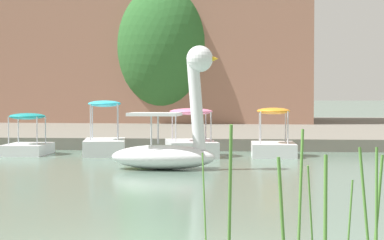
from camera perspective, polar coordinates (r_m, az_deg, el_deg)
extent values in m
cube|color=#6B665B|center=(37.83, 4.06, -0.62)|extent=(117.40, 26.52, 0.40)
ellipsoid|color=white|center=(18.49, -2.22, -2.84)|extent=(2.61, 1.28, 0.60)
cylinder|color=white|center=(18.30, 0.32, 1.18)|extent=(0.48, 0.31, 2.25)
sphere|color=white|center=(18.32, 0.59, 4.68)|extent=(0.67, 0.67, 0.65)
cone|color=yellow|center=(18.29, 1.40, 4.68)|extent=(0.40, 0.37, 0.36)
cube|color=white|center=(18.47, -2.85, 0.44)|extent=(1.26, 1.06, 0.08)
cylinder|color=silver|center=(18.03, -3.12, -0.79)|extent=(0.04, 0.04, 0.76)
cylinder|color=silver|center=(18.93, -2.60, -0.67)|extent=(0.04, 0.04, 0.76)
cube|color=white|center=(22.70, 6.20, -2.24)|extent=(1.39, 2.08, 0.40)
ellipsoid|color=orange|center=(22.65, 6.21, 0.69)|extent=(1.05, 1.34, 0.20)
cylinder|color=#B7B7BF|center=(23.17, 5.16, -0.47)|extent=(0.04, 0.04, 0.96)
cylinder|color=#B7B7BF|center=(23.21, 7.13, -0.48)|extent=(0.04, 0.04, 0.96)
cylinder|color=#B7B7BF|center=(22.13, 5.25, -0.58)|extent=(0.04, 0.04, 0.96)
cylinder|color=#B7B7BF|center=(22.17, 7.31, -0.58)|extent=(0.04, 0.04, 0.96)
cube|color=white|center=(22.55, -0.06, -2.17)|extent=(1.86, 2.59, 0.47)
ellipsoid|color=pink|center=(22.50, -0.06, 0.65)|extent=(1.58, 1.71, 0.20)
cylinder|color=#B7B7BF|center=(23.05, -1.51, -0.41)|extent=(0.04, 0.04, 0.88)
cylinder|color=#B7B7BF|center=(23.16, 1.05, -0.40)|extent=(0.04, 0.04, 0.88)
cylinder|color=#B7B7BF|center=(21.88, -1.25, -0.53)|extent=(0.04, 0.04, 0.88)
cylinder|color=#B7B7BF|center=(22.00, 1.45, -0.52)|extent=(0.04, 0.04, 0.88)
cube|color=white|center=(23.29, -6.66, -2.06)|extent=(1.65, 2.53, 0.47)
ellipsoid|color=#2DB7D1|center=(23.24, -6.67, 1.24)|extent=(1.24, 1.48, 0.20)
cylinder|color=#B7B7BF|center=(23.79, -7.60, -0.08)|extent=(0.04, 0.04, 1.10)
cylinder|color=#B7B7BF|center=(23.77, -5.65, -0.07)|extent=(0.04, 0.04, 1.10)
cylinder|color=#B7B7BF|center=(22.74, -7.73, -0.17)|extent=(0.04, 0.04, 1.10)
cylinder|color=#B7B7BF|center=(22.72, -5.69, -0.16)|extent=(0.04, 0.04, 1.10)
cube|color=white|center=(23.74, -12.41, -2.18)|extent=(1.34, 2.02, 0.33)
ellipsoid|color=teal|center=(23.69, -12.43, 0.28)|extent=(1.16, 1.33, 0.20)
cylinder|color=#B7B7BF|center=(24.32, -13.09, -0.70)|extent=(0.04, 0.04, 0.85)
cylinder|color=#B7B7BF|center=(24.09, -11.09, -0.71)|extent=(0.04, 0.04, 0.85)
cylinder|color=#B7B7BF|center=(23.34, -13.79, -0.81)|extent=(0.04, 0.04, 0.85)
cylinder|color=#B7B7BF|center=(23.10, -11.72, -0.82)|extent=(0.04, 0.04, 0.85)
cylinder|color=brown|center=(39.82, -2.14, 2.26)|extent=(0.46, 0.46, 3.43)
ellipsoid|color=#2D662D|center=(39.91, -2.14, 5.57)|extent=(6.84, 6.51, 7.35)
cylinder|color=#4C7F33|center=(8.07, 13.95, -6.81)|extent=(0.13, 0.13, 1.19)
cylinder|color=#4C7F33|center=(8.48, 9.01, -6.87)|extent=(0.09, 0.15, 1.04)
cylinder|color=#4C7F33|center=(7.18, 2.89, -6.43)|extent=(0.06, 0.16, 1.53)
cylinder|color=#4C7F33|center=(7.22, 10.11, -7.57)|extent=(0.05, 0.16, 1.25)
cylinder|color=#4C7F33|center=(8.05, 13.03, -6.54)|extent=(0.14, 0.10, 1.27)
cylinder|color=#4C7F33|center=(8.50, 8.25, -5.52)|extent=(0.08, 0.18, 1.43)
cylinder|color=#4C7F33|center=(7.48, 6.87, -7.40)|extent=(0.11, 0.04, 1.20)
cylinder|color=#4C7F33|center=(7.89, 13.86, -6.67)|extent=(0.04, 0.11, 1.28)
cylinder|color=#4C7F33|center=(7.28, 11.84, -8.45)|extent=(0.10, 0.13, 1.01)
cylinder|color=#4C7F33|center=(8.36, 0.95, -6.52)|extent=(0.08, 0.15, 1.17)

